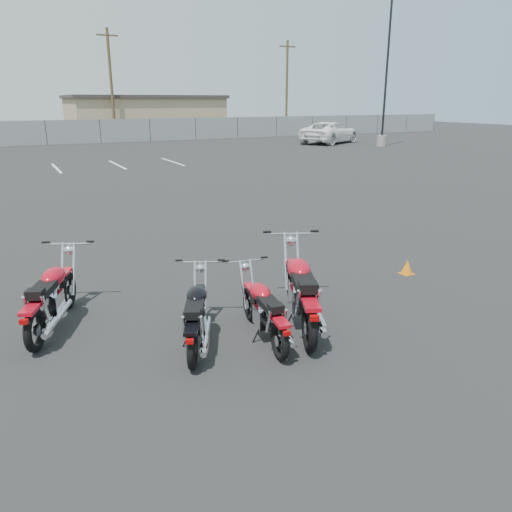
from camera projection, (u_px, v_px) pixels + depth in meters
name	position (u px, v px, depth m)	size (l,w,h in m)	color
ground	(262.00, 305.00, 8.22)	(120.00, 120.00, 0.00)	black
motorcycle_front_red	(52.00, 297.00, 7.27)	(1.27, 2.09, 1.05)	black
motorcycle_second_black	(197.00, 315.00, 6.78)	(1.18, 1.86, 0.94)	black
motorcycle_third_red	(264.00, 311.00, 6.95)	(0.72, 1.87, 0.92)	black
motorcycle_rear_red	(301.00, 292.00, 7.33)	(1.41, 2.35, 1.17)	black
training_cone_near	(407.00, 267.00, 9.66)	(0.24, 0.24, 0.28)	orange
light_pole_east	(384.00, 104.00, 35.70)	(0.80, 0.70, 11.11)	gray
chainlink_fence	(46.00, 133.00, 37.67)	(80.06, 0.06, 1.80)	slate
tan_building_east	(144.00, 115.00, 49.39)	(14.40, 9.40, 3.70)	tan
utility_pole_c	(111.00, 82.00, 42.55)	(1.80, 0.24, 9.00)	#463620
utility_pole_d	(287.00, 85.00, 51.25)	(1.80, 0.24, 9.00)	#463620
parking_line_stripes	(23.00, 170.00, 24.11)	(15.12, 4.00, 0.01)	silver
white_van	(330.00, 126.00, 38.91)	(6.74, 2.70, 2.56)	white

